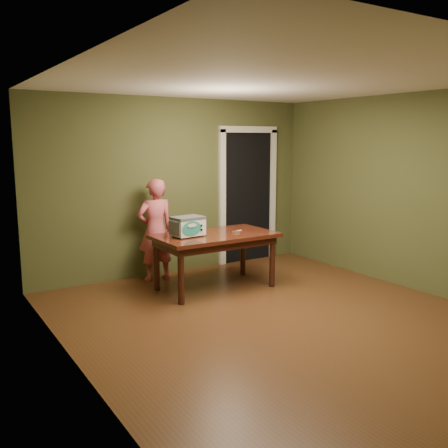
% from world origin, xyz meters
% --- Properties ---
extents(floor, '(5.00, 5.00, 0.00)m').
position_xyz_m(floor, '(0.00, 0.00, 0.00)').
color(floor, '#522F17').
rests_on(floor, ground).
extents(room_shell, '(4.52, 5.02, 2.61)m').
position_xyz_m(room_shell, '(0.00, 0.00, 1.71)').
color(room_shell, '#4B512B').
rests_on(room_shell, ground).
extents(doorway, '(1.10, 0.66, 2.25)m').
position_xyz_m(doorway, '(1.30, 2.78, 1.06)').
color(doorway, black).
rests_on(doorway, ground).
extents(dining_table, '(1.60, 0.91, 0.75)m').
position_xyz_m(dining_table, '(0.01, 1.40, 0.65)').
color(dining_table, '#36150C').
rests_on(dining_table, floor).
extents(toy_oven, '(0.45, 0.33, 0.26)m').
position_xyz_m(toy_oven, '(-0.38, 1.44, 0.89)').
color(toy_oven, '#4C4F54').
rests_on(toy_oven, dining_table).
extents(baking_pan, '(0.10, 0.10, 0.02)m').
position_xyz_m(baking_pan, '(0.29, 1.30, 0.76)').
color(baking_pan, silver).
rests_on(baking_pan, dining_table).
extents(spatula, '(0.18, 0.08, 0.01)m').
position_xyz_m(spatula, '(0.37, 1.40, 0.75)').
color(spatula, '#F1C569').
rests_on(spatula, dining_table).
extents(child, '(0.55, 0.38, 1.45)m').
position_xyz_m(child, '(-0.49, 2.20, 0.73)').
color(child, '#CC545F').
rests_on(child, floor).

